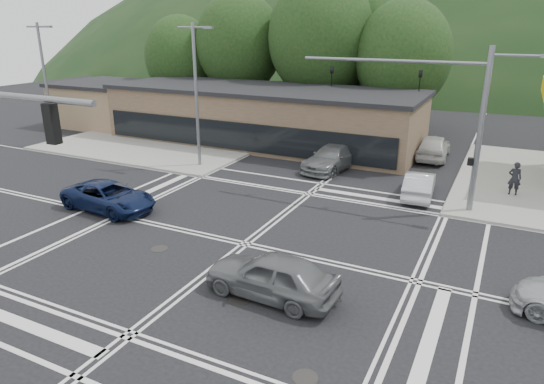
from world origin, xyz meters
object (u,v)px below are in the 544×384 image
at_px(car_queue_b, 434,147).
at_px(pedestrian, 515,178).
at_px(car_northbound, 332,158).
at_px(car_queue_a, 419,184).
at_px(car_grey_center, 272,275).
at_px(car_blue_west, 109,196).

xyz_separation_m(car_queue_b, pedestrian, (5.16, -6.24, 0.21)).
xyz_separation_m(car_northbound, pedestrian, (10.56, -0.68, 0.29)).
relative_size(car_queue_a, car_northbound, 0.79).
bearing_deg(car_grey_center, car_queue_a, 170.72).
height_order(car_queue_a, car_queue_b, car_queue_b).
relative_size(car_blue_west, pedestrian, 2.77).
xyz_separation_m(car_grey_center, car_queue_a, (2.62, 12.65, -0.11)).
distance_m(car_queue_a, car_northbound, 6.66).
bearing_deg(car_queue_b, car_grey_center, 82.04).
bearing_deg(car_grey_center, car_blue_west, -106.20).
relative_size(car_grey_center, car_queue_a, 1.11).
relative_size(car_queue_b, pedestrian, 2.73).
relative_size(car_grey_center, car_northbound, 0.88).
bearing_deg(pedestrian, car_blue_west, 27.40).
bearing_deg(car_queue_b, car_northbound, 43.32).
bearing_deg(car_northbound, car_queue_a, -15.99).
height_order(car_blue_west, car_northbound, car_northbound).
relative_size(car_blue_west, car_grey_center, 1.08).
bearing_deg(car_queue_a, car_northbound, -30.86).
distance_m(car_grey_center, car_northbound, 15.89).
xyz_separation_m(car_grey_center, car_northbound, (-3.38, 15.53, -0.02)).
height_order(car_northbound, pedestrian, pedestrian).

